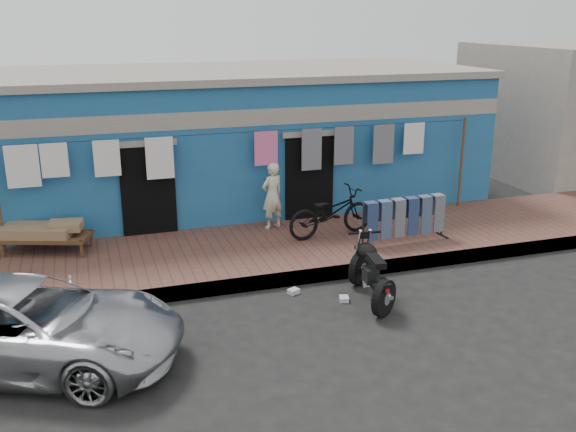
# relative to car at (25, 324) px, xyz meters

# --- Properties ---
(ground) EXTENTS (80.00, 80.00, 0.00)m
(ground) POSITION_rel_car_xyz_m (4.36, -0.11, -0.61)
(ground) COLOR black
(ground) RESTS_ON ground
(sidewalk) EXTENTS (28.00, 3.00, 0.25)m
(sidewalk) POSITION_rel_car_xyz_m (4.36, 2.89, -0.48)
(sidewalk) COLOR brown
(sidewalk) RESTS_ON ground
(curb) EXTENTS (28.00, 0.10, 0.25)m
(curb) POSITION_rel_car_xyz_m (4.36, 1.44, -0.48)
(curb) COLOR gray
(curb) RESTS_ON ground
(building) EXTENTS (12.20, 5.20, 3.36)m
(building) POSITION_rel_car_xyz_m (4.35, 6.88, 1.08)
(building) COLOR #215483
(building) RESTS_ON ground
(clothesline) EXTENTS (10.06, 0.06, 2.10)m
(clothesline) POSITION_rel_car_xyz_m (4.01, 4.14, 1.20)
(clothesline) COLOR brown
(clothesline) RESTS_ON sidewalk
(car) EXTENTS (4.75, 3.52, 1.22)m
(car) POSITION_rel_car_xyz_m (0.00, 0.00, 0.00)
(car) COLOR silver
(car) RESTS_ON ground
(seated_person) EXTENTS (0.60, 0.50, 1.42)m
(seated_person) POSITION_rel_car_xyz_m (4.67, 3.94, 0.35)
(seated_person) COLOR beige
(seated_person) RESTS_ON sidewalk
(bicycle) EXTENTS (1.96, 0.92, 1.22)m
(bicycle) POSITION_rel_car_xyz_m (5.66, 3.07, 0.25)
(bicycle) COLOR black
(bicycle) RESTS_ON sidewalk
(motorcycle) EXTENTS (0.98, 1.77, 1.05)m
(motorcycle) POSITION_rel_car_xyz_m (5.37, 0.48, -0.08)
(motorcycle) COLOR black
(motorcycle) RESTS_ON ground
(charpoy) EXTENTS (2.17, 1.82, 0.57)m
(charpoy) POSITION_rel_car_xyz_m (0.16, 3.87, -0.08)
(charpoy) COLOR brown
(charpoy) RESTS_ON sidewalk
(jeans_rack) EXTENTS (1.97, 0.60, 0.92)m
(jeans_rack) POSITION_rel_car_xyz_m (6.92, 2.31, 0.10)
(jeans_rack) COLOR black
(jeans_rack) RESTS_ON sidewalk
(litter_a) EXTENTS (0.23, 0.21, 0.08)m
(litter_a) POSITION_rel_car_xyz_m (4.20, 1.09, -0.57)
(litter_a) COLOR silver
(litter_a) RESTS_ON ground
(litter_b) EXTENTS (0.15, 0.18, 0.08)m
(litter_b) POSITION_rel_car_xyz_m (5.52, 1.02, -0.57)
(litter_b) COLOR silver
(litter_b) RESTS_ON ground
(litter_c) EXTENTS (0.20, 0.22, 0.08)m
(litter_c) POSITION_rel_car_xyz_m (4.91, 0.55, -0.57)
(litter_c) COLOR silver
(litter_c) RESTS_ON ground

